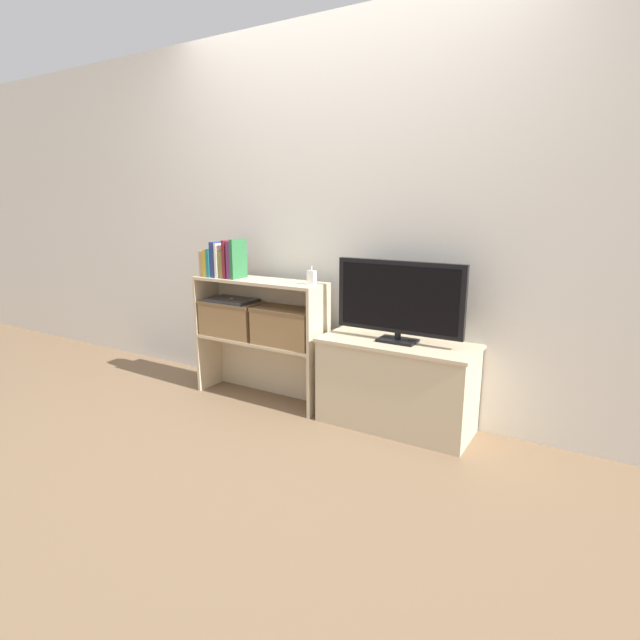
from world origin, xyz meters
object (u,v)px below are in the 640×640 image
Objects in this scene: tv_stand at (396,384)px; storage_basket_left at (232,317)px; book_mustard at (211,263)px; book_olive at (226,264)px; book_ivory at (223,260)px; baby_monitor at (312,278)px; book_plum at (234,259)px; storage_basket_right at (286,325)px; book_tan at (207,263)px; book_navy at (219,259)px; book_forest at (238,259)px; book_maroon at (230,259)px; laptop at (232,300)px; book_teal at (215,262)px; tv at (399,299)px.

tv_stand is 1.22m from storage_basket_left.
book_mustard is 0.13m from book_olive.
baby_monitor is at bearing 2.16° from book_ivory.
book_ivory is at bearing 0.00° from book_mustard.
storage_basket_right is (0.40, 0.01, -0.40)m from book_plum.
book_olive reaches higher than book_tan.
book_tan is 0.95× the size of book_mustard.
book_navy is 0.17m from book_forest.
book_mustard is at bearing 180.00° from book_plum.
book_tan is at bearing 180.00° from book_plum.
book_navy is at bearing -176.45° from tv_stand.
book_maroon is at bearing 0.00° from book_tan.
book_maroon is 1.01× the size of book_plum.
baby_monitor is (0.68, 0.03, -0.07)m from book_ivory.
tv_stand is at bearing 3.29° from laptop.
book_tan is 0.15m from book_ivory.
storage_basket_left and storage_basket_right have the same top height.
tv_stand is at bearing 3.46° from book_teal.
laptop is (-0.08, 0.01, -0.29)m from book_forest.
storage_basket_right is (0.37, 0.01, -0.40)m from book_forest.
storage_basket_right is at bearing 1.16° from book_navy.
book_ivory reaches higher than storage_basket_left.
book_plum is 0.56m from storage_basket_right.
book_plum is (-1.13, -0.08, 0.68)m from tv_stand.
book_olive is 0.41× the size of storage_basket_right.
book_forest is 0.60× the size of storage_basket_right.
book_olive is at bearing -176.34° from tv.
book_ivory is at bearing 180.00° from book_plum.
tv reaches higher than storage_basket_left.
book_mustard reaches higher than tv.
tv is at bearing 3.21° from laptop.
book_mustard is 0.79m from baby_monitor.
baby_monitor is at bearing 1.96° from book_teal.
storage_basket_right is 0.46m from laptop.
book_mustard reaches higher than baby_monitor.
book_plum is at bearing 0.00° from book_mustard.
book_maroon reaches higher than book_tan.
tv_stand is 1.36m from book_maroon.
tv_stand is at bearing 3.97° from book_plum.
storage_basket_right is (-0.18, -0.01, -0.32)m from baby_monitor.
book_olive is at bearing -177.74° from baby_monitor.
book_plum is at bearing 0.00° from book_ivory.
book_ivory is 0.53× the size of storage_basket_right.
storage_basket_right is (0.47, 0.01, -0.36)m from book_olive.
book_ivory reaches higher than tv_stand.
book_olive is (-1.20, -0.08, 0.13)m from tv.
tv_stand is at bearing 3.36° from book_mustard.
book_mustard is 1.03× the size of book_olive.
book_ivory is 0.88× the size of book_forest.
tv_stand is 1.44m from book_navy.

